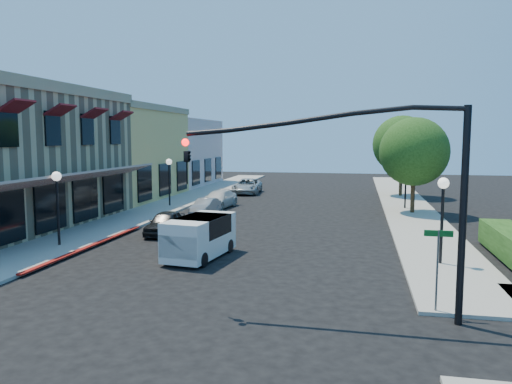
% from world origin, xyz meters
% --- Properties ---
extents(ground, '(120.00, 120.00, 0.00)m').
position_xyz_m(ground, '(0.00, 0.00, 0.00)').
color(ground, black).
rests_on(ground, ground).
extents(sidewalk_left, '(3.50, 50.00, 0.12)m').
position_xyz_m(sidewalk_left, '(-8.75, 27.00, 0.06)').
color(sidewalk_left, '#9A978C').
rests_on(sidewalk_left, ground).
extents(sidewalk_right, '(3.50, 50.00, 0.12)m').
position_xyz_m(sidewalk_right, '(8.75, 27.00, 0.06)').
color(sidewalk_right, '#9A978C').
rests_on(sidewalk_right, ground).
extents(curb_red_strip, '(0.25, 10.00, 0.06)m').
position_xyz_m(curb_red_strip, '(-6.90, 8.00, 0.00)').
color(curb_red_strip, maroon).
rests_on(curb_red_strip, ground).
extents(yellow_stucco_building, '(10.00, 12.00, 7.60)m').
position_xyz_m(yellow_stucco_building, '(-15.50, 26.00, 3.80)').
color(yellow_stucco_building, '#E0B165').
rests_on(yellow_stucco_building, ground).
extents(pink_stucco_building, '(10.00, 12.00, 7.00)m').
position_xyz_m(pink_stucco_building, '(-15.50, 38.00, 3.50)').
color(pink_stucco_building, beige).
rests_on(pink_stucco_building, ground).
extents(street_tree_a, '(4.56, 4.56, 6.48)m').
position_xyz_m(street_tree_a, '(8.80, 22.00, 4.19)').
color(street_tree_a, '#362415').
rests_on(street_tree_a, ground).
extents(street_tree_b, '(4.94, 4.94, 7.02)m').
position_xyz_m(street_tree_b, '(8.80, 32.00, 4.54)').
color(street_tree_b, '#362415').
rests_on(street_tree_b, ground).
extents(signal_mast_arm, '(8.01, 0.39, 6.00)m').
position_xyz_m(signal_mast_arm, '(5.86, 1.50, 4.09)').
color(signal_mast_arm, black).
rests_on(signal_mast_arm, ground).
extents(street_name_sign, '(0.80, 0.06, 2.50)m').
position_xyz_m(street_name_sign, '(7.50, 2.20, 1.70)').
color(street_name_sign, '#595B5E').
rests_on(street_name_sign, ground).
extents(lamppost_left_near, '(0.44, 0.44, 3.57)m').
position_xyz_m(lamppost_left_near, '(-8.50, 8.00, 2.74)').
color(lamppost_left_near, black).
rests_on(lamppost_left_near, ground).
extents(lamppost_left_far, '(0.44, 0.44, 3.57)m').
position_xyz_m(lamppost_left_far, '(-8.50, 22.00, 2.74)').
color(lamppost_left_far, black).
rests_on(lamppost_left_far, ground).
extents(lamppost_right_near, '(0.44, 0.44, 3.57)m').
position_xyz_m(lamppost_right_near, '(8.50, 8.00, 2.74)').
color(lamppost_right_near, black).
rests_on(lamppost_right_near, ground).
extents(lamppost_right_far, '(0.44, 0.44, 3.57)m').
position_xyz_m(lamppost_right_far, '(8.50, 24.00, 2.74)').
color(lamppost_right_far, black).
rests_on(lamppost_right_far, ground).
extents(white_van, '(2.25, 4.18, 1.76)m').
position_xyz_m(white_van, '(-1.38, 7.33, 1.02)').
color(white_van, silver).
rests_on(white_van, ground).
extents(parked_car_a, '(1.62, 3.69, 1.24)m').
position_xyz_m(parked_car_a, '(-4.80, 12.00, 0.62)').
color(parked_car_a, black).
rests_on(parked_car_a, ground).
extents(parked_car_b, '(1.34, 3.30, 1.07)m').
position_xyz_m(parked_car_b, '(-4.80, 19.00, 0.53)').
color(parked_car_b, '#96989A').
rests_on(parked_car_b, ground).
extents(parked_car_c, '(2.25, 4.47, 1.25)m').
position_xyz_m(parked_car_c, '(-4.80, 22.28, 0.62)').
color(parked_car_c, beige).
rests_on(parked_car_c, ground).
extents(parked_car_d, '(2.55, 5.02, 1.36)m').
position_xyz_m(parked_car_d, '(-4.80, 31.81, 0.68)').
color(parked_car_d, '#A9ADAE').
rests_on(parked_car_d, ground).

